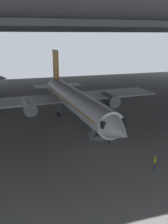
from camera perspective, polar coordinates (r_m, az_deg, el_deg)
ground_plane at (r=40.96m, az=0.19°, el=-3.98°), size 110.00×110.00×0.00m
hangar_structure at (r=51.63m, az=-4.75°, el=19.14°), size 121.00×99.00×17.33m
airplane_main at (r=45.47m, az=-2.12°, el=2.70°), size 35.78×37.06×11.58m
boarding_stairs at (r=37.40m, az=3.86°, el=-4.89°), size 4.30×1.72×4.68m
crew_worker_near_nose at (r=30.04m, az=15.61°, el=-10.64°), size 0.40×0.45×1.73m
crew_worker_by_stairs at (r=35.89m, az=5.68°, el=-5.54°), size 0.39×0.46×1.65m
baggage_tug at (r=53.23m, az=2.58°, el=1.51°), size 1.57×2.36×0.90m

